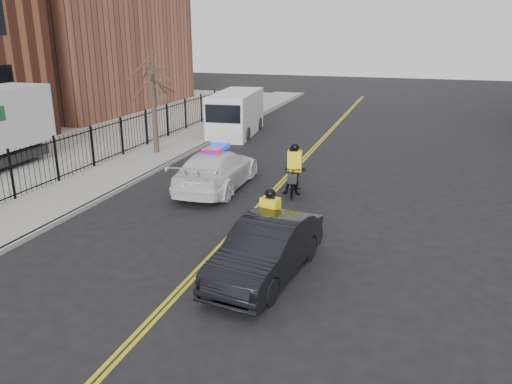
{
  "coord_description": "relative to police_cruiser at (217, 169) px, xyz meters",
  "views": [
    {
      "loc": [
        5.28,
        -12.8,
        6.26
      ],
      "look_at": [
        0.58,
        1.73,
        1.3
      ],
      "focal_mm": 35.0,
      "sensor_mm": 36.0,
      "label": 1
    }
  ],
  "objects": [
    {
      "name": "curb",
      "position": [
        -3.65,
        2.47,
        -0.74
      ],
      "size": [
        0.2,
        60.0,
        0.15
      ],
      "primitive_type": "cube",
      "color": "gray",
      "rests_on": "ground"
    },
    {
      "name": "police_cruiser",
      "position": [
        0.0,
        0.0,
        0.0
      ],
      "size": [
        2.45,
        5.65,
        1.78
      ],
      "rotation": [
        0.0,
        0.0,
        3.17
      ],
      "color": "white",
      "rests_on": "ground"
    },
    {
      "name": "iron_fence",
      "position": [
        -6.65,
        2.47,
        0.18
      ],
      "size": [
        0.12,
        28.0,
        2.0
      ],
      "primitive_type": null,
      "color": "black",
      "rests_on": "ground"
    },
    {
      "name": "center_line_left",
      "position": [
        2.27,
        2.47,
        -0.81
      ],
      "size": [
        0.1,
        60.0,
        0.01
      ],
      "primitive_type": "cube",
      "color": "gold",
      "rests_on": "ground"
    },
    {
      "name": "center_line_right",
      "position": [
        2.43,
        2.47,
        -0.81
      ],
      "size": [
        0.1,
        60.0,
        0.01
      ],
      "primitive_type": "cube",
      "color": "gold",
      "rests_on": "ground"
    },
    {
      "name": "ground",
      "position": [
        2.35,
        -5.53,
        -0.82
      ],
      "size": [
        120.0,
        120.0,
        0.0
      ],
      "primitive_type": "plane",
      "color": "black",
      "rests_on": "ground"
    },
    {
      "name": "dark_sedan",
      "position": [
        4.18,
        -6.82,
        -0.05
      ],
      "size": [
        2.22,
        4.82,
        1.53
      ],
      "primitive_type": "imported",
      "rotation": [
        0.0,
        0.0,
        -0.13
      ],
      "color": "black",
      "rests_on": "ground"
    },
    {
      "name": "cyclist_near",
      "position": [
        3.86,
        -5.39,
        -0.12
      ],
      "size": [
        1.12,
        2.13,
        1.99
      ],
      "rotation": [
        0.0,
        0.0,
        -0.21
      ],
      "color": "black",
      "rests_on": "ground"
    },
    {
      "name": "sidewalk",
      "position": [
        -5.15,
        2.47,
        -0.74
      ],
      "size": [
        3.0,
        60.0,
        0.15
      ],
      "primitive_type": "cube",
      "color": "gray",
      "rests_on": "ground"
    },
    {
      "name": "cyclist_far",
      "position": [
        3.24,
        0.15,
        0.01
      ],
      "size": [
        1.03,
        2.14,
        2.1
      ],
      "rotation": [
        0.0,
        0.0,
        0.14
      ],
      "color": "black",
      "rests_on": "ground"
    },
    {
      "name": "cargo_van",
      "position": [
        -3.13,
        10.78,
        0.46
      ],
      "size": [
        2.93,
        6.46,
        2.62
      ],
      "rotation": [
        0.0,
        0.0,
        0.11
      ],
      "color": "silver",
      "rests_on": "ground"
    },
    {
      "name": "warehouse_far",
      "position": [
        -20.65,
        18.47,
        6.18
      ],
      "size": [
        14.0,
        18.0,
        14.0
      ],
      "primitive_type": "cube",
      "color": "brown",
      "rests_on": "ground"
    },
    {
      "name": "street_tree",
      "position": [
        -5.25,
        4.47,
        2.72
      ],
      "size": [
        3.2,
        3.2,
        4.8
      ],
      "color": "#3C2E23",
      "rests_on": "sidewalk"
    }
  ]
}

